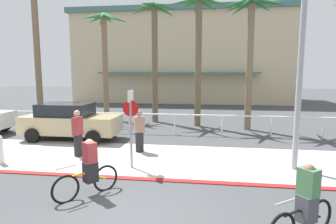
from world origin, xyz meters
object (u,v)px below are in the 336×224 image
(palm_tree_2, at_px, (154,32))
(palm_tree_3, at_px, (199,30))
(palm_tree_0, at_px, (34,6))
(cyclist_black_1, at_px, (305,205))
(stop_sign_bike_lane, at_px, (131,118))
(cyclist_yellow_0, at_px, (89,169))
(bollard_2, at_px, (0,149))
(palm_tree_1, at_px, (104,37))
(palm_tree_4, at_px, (251,27))
(pedestrian_0, at_px, (78,135))
(pedestrian_1, at_px, (139,133))
(car_tan_1, at_px, (70,121))
(streetlight_curb, at_px, (305,33))

(palm_tree_2, xyz_separation_m, palm_tree_3, (2.75, -1.07, -0.07))
(palm_tree_0, bearing_deg, cyclist_black_1, -42.14)
(stop_sign_bike_lane, distance_m, cyclist_yellow_0, 2.49)
(stop_sign_bike_lane, relative_size, bollard_2, 2.56)
(palm_tree_1, xyz_separation_m, cyclist_black_1, (8.65, -13.22, -4.64))
(palm_tree_1, distance_m, palm_tree_4, 9.29)
(stop_sign_bike_lane, xyz_separation_m, pedestrian_0, (-2.31, 1.01, -0.87))
(palm_tree_0, xyz_separation_m, cyclist_yellow_0, (7.11, -9.48, -6.22))
(pedestrian_1, bearing_deg, palm_tree_4, 47.50)
(car_tan_1, bearing_deg, cyclist_black_1, -40.93)
(palm_tree_3, height_order, pedestrian_1, palm_tree_3)
(palm_tree_4, distance_m, cyclist_yellow_0, 11.65)
(palm_tree_0, distance_m, palm_tree_2, 7.07)
(palm_tree_3, xyz_separation_m, car_tan_1, (-5.74, -4.20, -4.55))
(palm_tree_1, relative_size, pedestrian_1, 4.15)
(streetlight_curb, height_order, palm_tree_3, streetlight_curb)
(palm_tree_0, distance_m, palm_tree_4, 12.30)
(palm_tree_2, xyz_separation_m, palm_tree_4, (5.47, -1.72, -0.04))
(cyclist_yellow_0, xyz_separation_m, cyclist_black_1, (4.82, -1.32, 0.00))
(palm_tree_0, relative_size, pedestrian_1, 5.82)
(pedestrian_1, bearing_deg, palm_tree_0, 144.23)
(stop_sign_bike_lane, height_order, palm_tree_0, palm_tree_0)
(streetlight_curb, bearing_deg, palm_tree_2, 125.88)
(palm_tree_1, distance_m, pedestrian_1, 9.93)
(palm_tree_1, height_order, cyclist_black_1, palm_tree_1)
(car_tan_1, xyz_separation_m, cyclist_yellow_0, (3.36, -5.77, -0.18))
(stop_sign_bike_lane, bearing_deg, palm_tree_0, 136.44)
(palm_tree_0, height_order, palm_tree_3, palm_tree_0)
(cyclist_black_1, bearing_deg, pedestrian_0, 145.47)
(stop_sign_bike_lane, relative_size, palm_tree_1, 0.37)
(stop_sign_bike_lane, distance_m, palm_tree_4, 9.26)
(palm_tree_3, relative_size, cyclist_yellow_0, 4.81)
(palm_tree_0, bearing_deg, streetlight_curb, -28.21)
(cyclist_yellow_0, bearing_deg, palm_tree_0, 126.89)
(palm_tree_1, height_order, cyclist_yellow_0, palm_tree_1)
(palm_tree_2, height_order, cyclist_black_1, palm_tree_2)
(cyclist_yellow_0, bearing_deg, streetlight_curb, 23.99)
(bollard_2, distance_m, pedestrian_1, 4.87)
(palm_tree_0, distance_m, palm_tree_3, 9.62)
(bollard_2, height_order, cyclist_yellow_0, cyclist_yellow_0)
(streetlight_curb, xyz_separation_m, palm_tree_2, (-6.13, 8.48, 1.21))
(cyclist_yellow_0, bearing_deg, pedestrian_1, 85.48)
(pedestrian_0, bearing_deg, stop_sign_bike_lane, -23.52)
(pedestrian_0, bearing_deg, cyclist_yellow_0, -60.89)
(palm_tree_4, height_order, pedestrian_0, palm_tree_4)
(pedestrian_1, bearing_deg, pedestrian_0, -157.39)
(cyclist_yellow_0, bearing_deg, palm_tree_2, 91.90)
(streetlight_curb, bearing_deg, pedestrian_1, 164.10)
(palm_tree_4, bearing_deg, pedestrian_0, -138.54)
(stop_sign_bike_lane, height_order, pedestrian_0, stop_sign_bike_lane)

